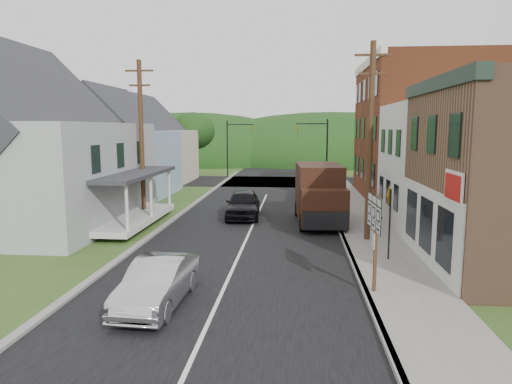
% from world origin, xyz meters
% --- Properties ---
extents(ground, '(120.00, 120.00, 0.00)m').
position_xyz_m(ground, '(0.00, 0.00, 0.00)').
color(ground, '#2D4719').
rests_on(ground, ground).
extents(road, '(9.00, 90.00, 0.02)m').
position_xyz_m(road, '(0.00, 10.00, 0.00)').
color(road, black).
rests_on(road, ground).
extents(cross_road, '(60.00, 9.00, 0.02)m').
position_xyz_m(cross_road, '(0.00, 27.00, 0.00)').
color(cross_road, black).
rests_on(cross_road, ground).
extents(sidewalk_right, '(2.80, 55.00, 0.15)m').
position_xyz_m(sidewalk_right, '(5.90, 8.00, 0.07)').
color(sidewalk_right, slate).
rests_on(sidewalk_right, ground).
extents(curb_right, '(0.20, 55.00, 0.15)m').
position_xyz_m(curb_right, '(4.55, 8.00, 0.07)').
color(curb_right, slate).
rests_on(curb_right, ground).
extents(curb_left, '(0.30, 55.00, 0.12)m').
position_xyz_m(curb_left, '(-4.65, 8.00, 0.06)').
color(curb_left, slate).
rests_on(curb_left, ground).
extents(storefront_white, '(8.00, 7.00, 6.50)m').
position_xyz_m(storefront_white, '(11.30, 7.50, 3.25)').
color(storefront_white, silver).
rests_on(storefront_white, ground).
extents(storefront_red, '(8.00, 12.00, 10.00)m').
position_xyz_m(storefront_red, '(11.30, 17.00, 5.00)').
color(storefront_red, brown).
rests_on(storefront_red, ground).
extents(house_gray, '(10.20, 12.24, 8.35)m').
position_xyz_m(house_gray, '(-12.00, 6.00, 4.23)').
color(house_gray, '#96999A').
rests_on(house_gray, ground).
extents(house_blue, '(7.14, 8.16, 7.28)m').
position_xyz_m(house_blue, '(-11.00, 17.00, 3.69)').
color(house_blue, '#8EA2C2').
rests_on(house_blue, ground).
extents(house_cream, '(7.14, 8.16, 7.28)m').
position_xyz_m(house_cream, '(-11.50, 26.00, 3.69)').
color(house_cream, beige).
rests_on(house_cream, ground).
extents(utility_pole_right, '(1.60, 0.26, 9.00)m').
position_xyz_m(utility_pole_right, '(5.60, 3.50, 4.66)').
color(utility_pole_right, '#472D19').
rests_on(utility_pole_right, ground).
extents(utility_pole_left, '(1.60, 0.26, 9.00)m').
position_xyz_m(utility_pole_left, '(-6.50, 8.00, 4.66)').
color(utility_pole_left, '#472D19').
rests_on(utility_pole_left, ground).
extents(traffic_signal_right, '(2.87, 0.20, 6.00)m').
position_xyz_m(traffic_signal_right, '(4.30, 23.50, 3.76)').
color(traffic_signal_right, black).
rests_on(traffic_signal_right, ground).
extents(traffic_signal_left, '(2.87, 0.20, 6.00)m').
position_xyz_m(traffic_signal_left, '(-4.30, 30.50, 3.76)').
color(traffic_signal_left, black).
rests_on(traffic_signal_left, ground).
extents(tree_left_b, '(4.80, 4.80, 6.94)m').
position_xyz_m(tree_left_b, '(-17.00, 12.00, 4.88)').
color(tree_left_b, '#382616').
rests_on(tree_left_b, ground).
extents(tree_left_c, '(5.80, 5.80, 8.41)m').
position_xyz_m(tree_left_c, '(-19.00, 20.00, 5.94)').
color(tree_left_c, '#382616').
rests_on(tree_left_c, ground).
extents(tree_left_d, '(4.80, 4.80, 6.94)m').
position_xyz_m(tree_left_d, '(-9.00, 32.00, 4.88)').
color(tree_left_d, '#382616').
rests_on(tree_left_d, ground).
extents(forested_ridge, '(90.00, 30.00, 16.00)m').
position_xyz_m(forested_ridge, '(0.00, 55.00, 0.00)').
color(forested_ridge, '#1B340F').
rests_on(forested_ridge, ground).
extents(silver_sedan, '(1.64, 4.26, 1.38)m').
position_xyz_m(silver_sedan, '(-1.71, -4.81, 0.69)').
color(silver_sedan, '#BCBCC1').
rests_on(silver_sedan, ground).
extents(dark_sedan, '(2.18, 4.81, 1.60)m').
position_xyz_m(dark_sedan, '(-0.77, 8.74, 0.80)').
color(dark_sedan, black).
rests_on(dark_sedan, ground).
extents(delivery_van, '(2.70, 5.91, 3.23)m').
position_xyz_m(delivery_van, '(3.59, 7.43, 1.64)').
color(delivery_van, black).
rests_on(delivery_van, ground).
extents(route_sign_cluster, '(0.19, 1.76, 3.08)m').
position_xyz_m(route_sign_cluster, '(4.76, -3.41, 2.15)').
color(route_sign_cluster, '#472D19').
rests_on(route_sign_cluster, sidewalk_right).
extents(warning_sign, '(0.34, 0.75, 2.94)m').
position_xyz_m(warning_sign, '(5.91, 0.23, 2.03)').
color(warning_sign, black).
rests_on(warning_sign, sidewalk_right).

